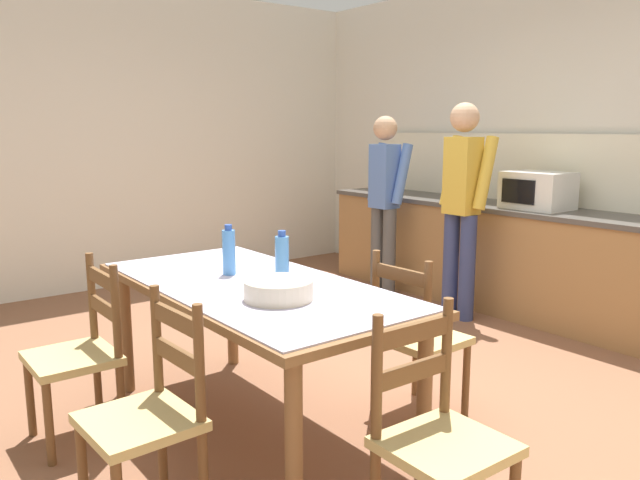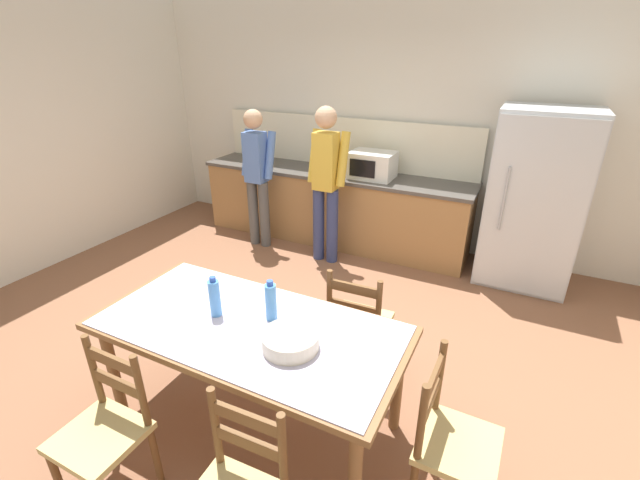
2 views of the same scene
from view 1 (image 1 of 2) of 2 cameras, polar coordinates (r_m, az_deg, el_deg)
name	(u,v)px [view 1 (image 1 of 2)]	position (r m, az deg, el deg)	size (l,w,h in m)	color
ground_plane	(334,384)	(3.92, 1.28, -13.06)	(8.32, 8.32, 0.00)	brown
wall_back	(584,140)	(5.67, 23.00, 8.40)	(6.52, 0.12, 2.90)	silver
wall_left	(126,138)	(6.47, -17.33, 8.86)	(0.12, 5.20, 2.90)	silver
kitchen_counter	(484,253)	(5.76, 14.81, -1.12)	(3.39, 0.66, 0.90)	#9E7042
counter_splashback	(510,167)	(5.91, 17.00, 6.38)	(3.35, 0.03, 0.60)	#EFE8CB
microwave	(538,190)	(5.36, 19.27, 4.30)	(0.50, 0.39, 0.30)	white
dining_table	(253,298)	(3.20, -6.12, -5.33)	(1.91, 0.92, 0.78)	brown
bottle_near_centre	(229,252)	(3.36, -8.33, -1.05)	(0.07, 0.07, 0.27)	#4C8ED6
bottle_off_centre	(282,259)	(3.14, -3.49, -1.75)	(0.07, 0.07, 0.27)	#4C8ED6
serving_bowl	(279,288)	(2.86, -3.81, -4.44)	(0.32, 0.32, 0.09)	beige
chair_side_near_right	(149,416)	(2.61, -15.41, -15.26)	(0.44, 0.42, 0.91)	brown
chair_side_far_right	(416,338)	(3.42, 8.80, -8.84)	(0.44, 0.42, 0.91)	brown
chair_side_near_left	(80,354)	(3.37, -21.11, -9.71)	(0.42, 0.40, 0.91)	brown
chair_head_end	(438,439)	(2.40, 10.70, -17.47)	(0.41, 0.43, 0.91)	brown
person_at_sink	(385,196)	(5.80, 5.94, 4.04)	(0.42, 0.29, 1.66)	#4C4C4C
person_at_counter	(462,199)	(5.16, 12.88, 3.63)	(0.44, 0.30, 1.75)	navy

